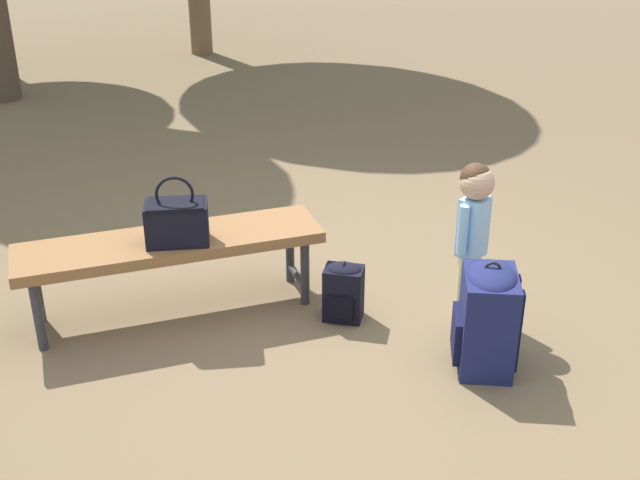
# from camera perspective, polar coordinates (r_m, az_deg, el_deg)

# --- Properties ---
(ground_plane) EXTENTS (40.00, 40.00, 0.00)m
(ground_plane) POSITION_cam_1_polar(r_m,az_deg,el_deg) (4.35, 1.37, -5.99)
(ground_plane) COLOR brown
(ground_plane) RESTS_ON ground
(park_bench) EXTENTS (1.65, 0.85, 0.45)m
(park_bench) POSITION_cam_1_polar(r_m,az_deg,el_deg) (4.35, -10.47, -0.56)
(park_bench) COLOR brown
(park_bench) RESTS_ON ground
(handbag) EXTENTS (0.33, 0.21, 0.37)m
(handbag) POSITION_cam_1_polar(r_m,az_deg,el_deg) (4.21, -10.04, 1.36)
(handbag) COLOR black
(handbag) RESTS_ON park_bench
(child_standing) EXTENTS (0.19, 0.19, 0.88)m
(child_standing) POSITION_cam_1_polar(r_m,az_deg,el_deg) (4.23, 10.76, 1.54)
(child_standing) COLOR #CCCC8C
(child_standing) RESTS_ON ground
(backpack_large) EXTENTS (0.33, 0.37, 0.57)m
(backpack_large) POSITION_cam_1_polar(r_m,az_deg,el_deg) (3.96, 11.70, -5.20)
(backpack_large) COLOR #191E4C
(backpack_large) RESTS_ON ground
(backpack_small) EXTENTS (0.24, 0.21, 0.34)m
(backpack_small) POSITION_cam_1_polar(r_m,az_deg,el_deg) (4.33, 1.66, -3.54)
(backpack_small) COLOR black
(backpack_small) RESTS_ON ground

